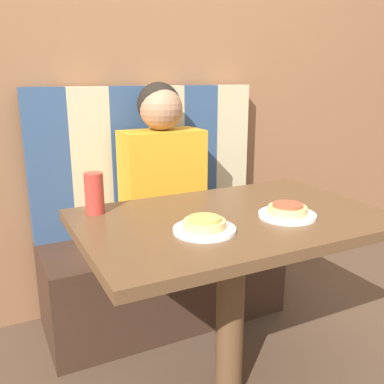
% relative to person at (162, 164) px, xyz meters
% --- Properties ---
extents(wall_back, '(7.00, 0.05, 2.60)m').
position_rel_person_xyz_m(wall_back, '(0.00, 0.28, 0.53)').
color(wall_back, brown).
rests_on(wall_back, ground_plane).
extents(booth_seat, '(1.12, 0.45, 0.42)m').
position_rel_person_xyz_m(booth_seat, '(0.00, -0.00, -0.56)').
color(booth_seat, '#382319').
rests_on(booth_seat, ground_plane).
extents(booth_backrest, '(1.12, 0.07, 0.69)m').
position_rel_person_xyz_m(booth_backrest, '(0.00, 0.18, -0.01)').
color(booth_backrest, navy).
rests_on(booth_backrest, booth_seat).
extents(dining_table, '(1.01, 0.66, 0.71)m').
position_rel_person_xyz_m(dining_table, '(0.00, -0.61, -0.16)').
color(dining_table, brown).
rests_on(dining_table, ground_plane).
extents(person, '(0.36, 0.22, 0.71)m').
position_rel_person_xyz_m(person, '(0.00, 0.00, 0.00)').
color(person, orange).
rests_on(person, booth_seat).
extents(plate_left, '(0.19, 0.19, 0.01)m').
position_rel_person_xyz_m(plate_left, '(-0.16, -0.70, -0.06)').
color(plate_left, white).
rests_on(plate_left, dining_table).
extents(plate_right, '(0.19, 0.19, 0.01)m').
position_rel_person_xyz_m(plate_right, '(0.16, -0.70, -0.06)').
color(plate_right, white).
rests_on(plate_right, dining_table).
extents(pizza_left, '(0.13, 0.13, 0.03)m').
position_rel_person_xyz_m(pizza_left, '(-0.16, -0.70, -0.04)').
color(pizza_left, tan).
rests_on(pizza_left, plate_left).
extents(pizza_right, '(0.13, 0.13, 0.03)m').
position_rel_person_xyz_m(pizza_right, '(0.16, -0.70, -0.04)').
color(pizza_right, tan).
rests_on(pizza_right, plate_right).
extents(drinking_cup, '(0.06, 0.06, 0.14)m').
position_rel_person_xyz_m(drinking_cup, '(-0.40, -0.37, 0.00)').
color(drinking_cup, '#B23328').
rests_on(drinking_cup, dining_table).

